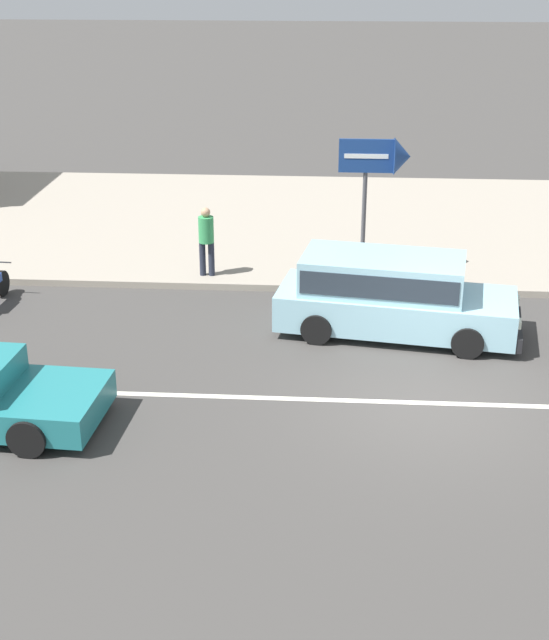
% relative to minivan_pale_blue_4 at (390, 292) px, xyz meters
% --- Properties ---
extents(ground_plane, '(160.00, 160.00, 0.00)m').
position_rel_minivan_pale_blue_4_xyz_m(ground_plane, '(0.55, -2.90, -0.84)').
color(ground_plane, '#423F3D').
extents(lane_centre_stripe, '(50.40, 0.14, 0.01)m').
position_rel_minivan_pale_blue_4_xyz_m(lane_centre_stripe, '(0.55, -2.90, -0.84)').
color(lane_centre_stripe, silver).
rests_on(lane_centre_stripe, ground).
extents(kerb_strip, '(68.00, 10.00, 0.15)m').
position_rel_minivan_pale_blue_4_xyz_m(kerb_strip, '(0.55, 7.08, -0.77)').
color(kerb_strip, '#9E9384').
rests_on(kerb_strip, ground).
extents(minivan_pale_blue_4, '(4.87, 2.41, 1.56)m').
position_rel_minivan_pale_blue_4_xyz_m(minivan_pale_blue_4, '(0.00, 0.00, 0.00)').
color(minivan_pale_blue_4, '#93C6D6').
rests_on(minivan_pale_blue_4, ground).
extents(arrow_signboard, '(1.56, 0.81, 3.06)m').
position_rel_minivan_pale_blue_4_xyz_m(arrow_signboard, '(0.13, 3.15, 1.85)').
color(arrow_signboard, '#4C4C51').
rests_on(arrow_signboard, kerb_strip).
extents(pedestrian_mid_kerb, '(0.34, 0.34, 1.57)m').
position_rel_minivan_pale_blue_4_xyz_m(pedestrian_mid_kerb, '(-3.94, 2.63, 0.22)').
color(pedestrian_mid_kerb, '#232838').
rests_on(pedestrian_mid_kerb, kerb_strip).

